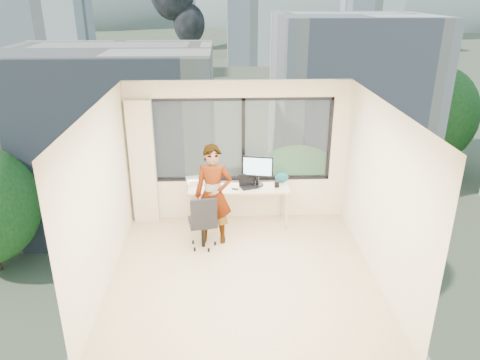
{
  "coord_description": "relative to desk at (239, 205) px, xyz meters",
  "views": [
    {
      "loc": [
        -0.28,
        -5.97,
        4.03
      ],
      "look_at": [
        0.0,
        1.0,
        1.15
      ],
      "focal_mm": 34.48,
      "sensor_mm": 36.0,
      "label": 1
    }
  ],
  "objects": [
    {
      "name": "wall_left",
      "position": [
        -2.0,
        -1.66,
        0.93
      ],
      "size": [
        0.01,
        4.0,
        2.6
      ],
      "primitive_type": "cube",
      "color": "#F6E6BE",
      "rests_on": "ground"
    },
    {
      "name": "desk",
      "position": [
        0.0,
        0.0,
        0.0
      ],
      "size": [
        1.8,
        0.6,
        0.75
      ],
      "primitive_type": "cube",
      "color": "tan",
      "rests_on": "floor"
    },
    {
      "name": "monitor",
      "position": [
        0.34,
        0.05,
        0.66
      ],
      "size": [
        0.58,
        0.23,
        0.57
      ],
      "primitive_type": null,
      "rotation": [
        0.0,
        0.0,
        -0.19
      ],
      "color": "black",
      "rests_on": "desk"
    },
    {
      "name": "hill_a",
      "position": [
        -120.0,
        318.34,
        -14.38
      ],
      "size": [
        288.0,
        216.0,
        90.0
      ],
      "primitive_type": "ellipsoid",
      "color": "slate",
      "rests_on": "exterior_ground"
    },
    {
      "name": "laptop",
      "position": [
        0.19,
        -0.04,
        0.48
      ],
      "size": [
        0.4,
        0.41,
        0.2
      ],
      "primitive_type": null,
      "rotation": [
        0.0,
        0.0,
        0.32
      ],
      "color": "black",
      "rests_on": "desk"
    },
    {
      "name": "far_tower_b",
      "position": [
        8.0,
        118.34,
        0.62
      ],
      "size": [
        13.0,
        13.0,
        30.0
      ],
      "primitive_type": "cube",
      "color": "silver",
      "rests_on": "exterior_ground"
    },
    {
      "name": "wall_right",
      "position": [
        2.0,
        -1.66,
        0.93
      ],
      "size": [
        0.01,
        4.0,
        2.6
      ],
      "primitive_type": "cube",
      "color": "#F6E6BE",
      "rests_on": "ground"
    },
    {
      "name": "ceiling",
      "position": [
        0.0,
        -1.66,
        2.23
      ],
      "size": [
        4.0,
        4.0,
        0.01
      ],
      "primitive_type": "cube",
      "color": "white",
      "rests_on": "ground"
    },
    {
      "name": "window_wall",
      "position": [
        0.05,
        0.34,
        1.15
      ],
      "size": [
        3.3,
        0.16,
        1.55
      ],
      "primitive_type": null,
      "color": "black",
      "rests_on": "ground"
    },
    {
      "name": "chair",
      "position": [
        -0.63,
        -0.8,
        0.12
      ],
      "size": [
        0.58,
        0.58,
        0.99
      ],
      "primitive_type": null,
      "rotation": [
        0.0,
        0.0,
        0.17
      ],
      "color": "black",
      "rests_on": "floor"
    },
    {
      "name": "wall_front",
      "position": [
        0.0,
        -3.66,
        0.93
      ],
      "size": [
        4.0,
        0.01,
        2.6
      ],
      "primitive_type": "cube",
      "color": "#F6E6BE",
      "rests_on": "ground"
    },
    {
      "name": "curtain",
      "position": [
        -1.72,
        0.22,
        0.77
      ],
      "size": [
        0.45,
        0.14,
        2.3
      ],
      "primitive_type": "cube",
      "color": "#F3ECBE",
      "rests_on": "floor"
    },
    {
      "name": "pen_cup",
      "position": [
        0.69,
        -0.05,
        0.43
      ],
      "size": [
        0.11,
        0.11,
        0.11
      ],
      "primitive_type": "cylinder",
      "rotation": [
        0.0,
        0.0,
        0.33
      ],
      "color": "black",
      "rests_on": "desk"
    },
    {
      "name": "person",
      "position": [
        -0.44,
        -0.6,
        0.49
      ],
      "size": [
        0.66,
        0.46,
        1.73
      ],
      "primitive_type": "imported",
      "rotation": [
        0.0,
        0.0,
        -0.08
      ],
      "color": "#2D2D33",
      "rests_on": "floor"
    },
    {
      "name": "cellphone",
      "position": [
        -0.07,
        -0.12,
        0.38
      ],
      "size": [
        0.13,
        0.09,
        0.01
      ],
      "primitive_type": "cube",
      "rotation": [
        0.0,
        0.0,
        -0.32
      ],
      "color": "black",
      "rests_on": "desk"
    },
    {
      "name": "handbag",
      "position": [
        0.8,
        0.18,
        0.47
      ],
      "size": [
        0.25,
        0.13,
        0.19
      ],
      "primitive_type": "ellipsoid",
      "rotation": [
        0.0,
        0.0,
        0.0
      ],
      "color": "#0D4D53",
      "rests_on": "desk"
    },
    {
      "name": "exterior_ground",
      "position": [
        0.0,
        118.34,
        -14.38
      ],
      "size": [
        400.0,
        400.0,
        0.04
      ],
      "primitive_type": "cube",
      "color": "#515B3D",
      "rests_on": "ground"
    },
    {
      "name": "near_bldg_b",
      "position": [
        12.0,
        36.34,
        -6.38
      ],
      "size": [
        14.0,
        13.0,
        16.0
      ],
      "primitive_type": "cube",
      "color": "silver",
      "rests_on": "exterior_ground"
    },
    {
      "name": "game_console",
      "position": [
        -0.77,
        0.23,
        0.42
      ],
      "size": [
        0.4,
        0.37,
        0.08
      ],
      "primitive_type": "cube",
      "rotation": [
        0.0,
        0.0,
        0.28
      ],
      "color": "white",
      "rests_on": "desk"
    },
    {
      "name": "tree_b",
      "position": [
        4.0,
        16.34,
        -9.88
      ],
      "size": [
        7.6,
        7.6,
        9.0
      ],
      "primitive_type": null,
      "color": "#1C541F",
      "rests_on": "exterior_ground"
    },
    {
      "name": "near_bldg_a",
      "position": [
        -9.0,
        28.34,
        -7.38
      ],
      "size": [
        16.0,
        12.0,
        14.0
      ],
      "primitive_type": "cube",
      "color": "beige",
      "rests_on": "exterior_ground"
    },
    {
      "name": "tree_c",
      "position": [
        22.0,
        38.34,
        -9.38
      ],
      "size": [
        8.4,
        8.4,
        10.0
      ],
      "primitive_type": null,
      "color": "#1C541F",
      "rests_on": "exterior_ground"
    },
    {
      "name": "floor",
      "position": [
        0.0,
        -1.66,
        -0.38
      ],
      "size": [
        4.0,
        4.0,
        0.01
      ],
      "primitive_type": "cube",
      "color": "beige",
      "rests_on": "ground"
    },
    {
      "name": "far_tower_a",
      "position": [
        -35.0,
        93.34,
        -0.38
      ],
      "size": [
        14.0,
        14.0,
        28.0
      ],
      "primitive_type": "cube",
      "color": "silver",
      "rests_on": "exterior_ground"
    },
    {
      "name": "far_tower_c",
      "position": [
        45.0,
        138.34,
        -1.38
      ],
      "size": [
        15.0,
        15.0,
        26.0
      ],
      "primitive_type": "cube",
      "color": "silver",
      "rests_on": "exterior_ground"
    },
    {
      "name": "far_tower_d",
      "position": [
        -60.0,
        148.34,
        -3.38
      ],
      "size": [
        16.0,
        14.0,
        22.0
      ],
      "primitive_type": "cube",
      "color": "silver",
      "rests_on": "exterior_ground"
    },
    {
      "name": "hill_b",
      "position": [
        100.0,
        318.34,
        -14.38
      ],
      "size": [
        300.0,
        220.0,
        96.0
      ],
      "primitive_type": "ellipsoid",
      "color": "slate",
      "rests_on": "exterior_ground"
    }
  ]
}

